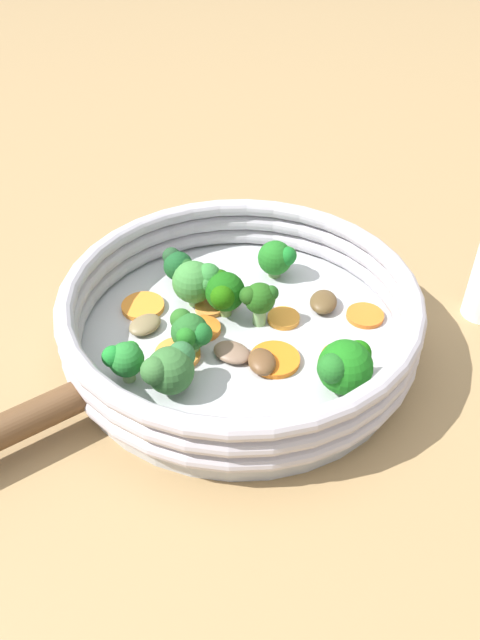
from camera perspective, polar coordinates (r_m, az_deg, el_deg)
ground_plane at (r=0.59m, az=0.00°, el=-2.38°), size 4.00×4.00×0.00m
skillet at (r=0.58m, az=0.00°, el=-1.76°), size 0.31×0.31×0.02m
skillet_rim_wall at (r=0.56m, az=0.00°, el=0.88°), size 0.32×0.32×0.05m
skillet_rivet_left at (r=0.55m, az=-14.35°, el=-4.40°), size 0.01×0.01×0.01m
skillet_rivet_right at (r=0.51m, az=-11.00°, el=-9.13°), size 0.01×0.01×0.01m
carrot_slice_0 at (r=0.59m, az=4.00°, el=0.16°), size 0.04×0.04×0.01m
carrot_slice_1 at (r=0.61m, az=-8.86°, el=1.25°), size 0.06×0.06×0.01m
carrot_slice_2 at (r=0.60m, az=-2.81°, el=1.15°), size 0.03×0.03×0.00m
carrot_slice_3 at (r=0.56m, az=-5.72°, el=-3.11°), size 0.04×0.04×0.01m
carrot_slice_4 at (r=0.61m, az=-2.14°, el=1.91°), size 0.06×0.06×0.00m
carrot_slice_5 at (r=0.55m, az=3.20°, el=-3.62°), size 0.06×0.06×0.01m
carrot_slice_6 at (r=0.58m, az=-3.32°, el=-0.48°), size 0.04×0.04×0.01m
carrot_slice_7 at (r=0.56m, az=9.57°, el=-3.57°), size 0.06×0.06×0.00m
carrot_slice_8 at (r=0.61m, az=11.36°, el=0.40°), size 0.04×0.04×0.00m
broccoli_floret_0 at (r=0.53m, az=-10.58°, el=-3.48°), size 0.03×0.03×0.04m
broccoli_floret_1 at (r=0.51m, az=-6.45°, el=-4.43°), size 0.04×0.04×0.04m
broccoli_floret_2 at (r=0.64m, az=3.48°, el=5.69°), size 0.04×0.04×0.04m
broccoli_floret_3 at (r=0.57m, az=1.67°, el=1.96°), size 0.03×0.04×0.04m
broccoli_floret_4 at (r=0.54m, az=-4.60°, el=-1.09°), size 0.04×0.04×0.04m
broccoli_floret_5 at (r=0.52m, az=9.55°, el=-4.20°), size 0.05×0.05×0.05m
broccoli_floret_6 at (r=0.63m, az=-5.66°, el=5.01°), size 0.03×0.03×0.04m
broccoli_floret_7 at (r=0.58m, az=-1.49°, el=2.65°), size 0.05×0.04×0.05m
broccoli_floret_8 at (r=0.59m, az=-3.96°, el=3.54°), size 0.04×0.05×0.05m
mushroom_piece_0 at (r=0.61m, az=7.64°, el=1.66°), size 0.04×0.03×0.01m
mushroom_piece_1 at (r=0.54m, az=2.02°, el=-3.84°), size 0.04×0.03×0.01m
mushroom_piece_2 at (r=0.58m, az=-8.72°, el=-0.57°), size 0.04×0.04×0.01m
mushroom_piece_3 at (r=0.55m, az=-0.74°, el=-2.97°), size 0.04×0.04×0.01m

